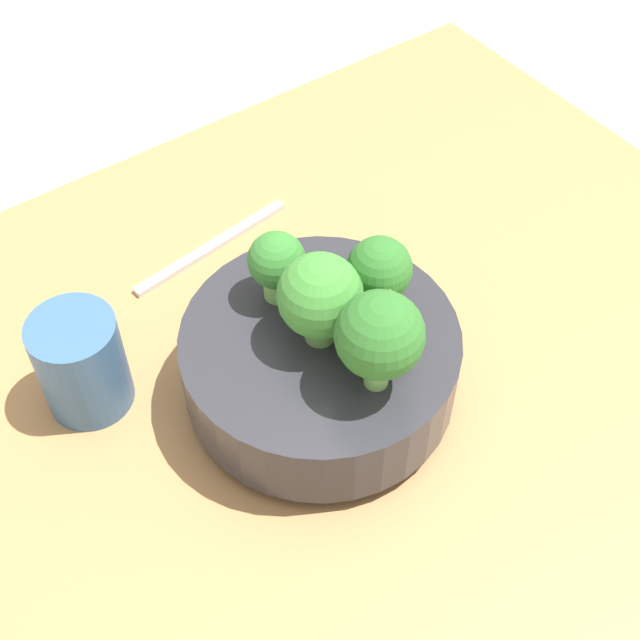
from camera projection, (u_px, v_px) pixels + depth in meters
ground_plane at (323, 406)px, 0.79m from camera, size 6.00×6.00×0.00m
table at (323, 395)px, 0.77m from camera, size 0.92×0.73×0.03m
bowl at (320, 362)px, 0.72m from camera, size 0.22×0.22×0.08m
broccoli_floret_center at (320, 297)px, 0.66m from camera, size 0.07×0.07×0.08m
broccoli_floret_back at (376, 338)px, 0.62m from camera, size 0.07×0.07×0.09m
romanesco_piece_far at (388, 312)px, 0.65m from camera, size 0.05×0.05×0.07m
broccoli_floret_left at (379, 273)px, 0.68m from camera, size 0.05×0.05×0.07m
broccoli_floret_front at (277, 263)px, 0.69m from camera, size 0.05×0.05×0.06m
cup at (81, 363)px, 0.72m from camera, size 0.07×0.07×0.09m
fork at (212, 247)px, 0.86m from camera, size 0.18×0.03×0.01m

